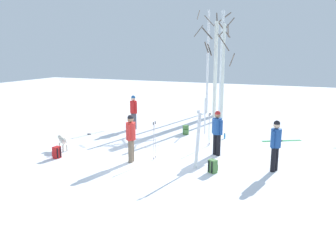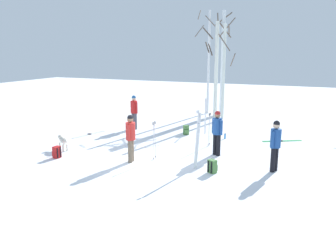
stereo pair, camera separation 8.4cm
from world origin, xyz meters
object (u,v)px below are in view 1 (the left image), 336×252
Objects in this scene: ski_poles_1 at (209,128)px; backpack_1 at (186,130)px; person_2 at (217,130)px; ski_poles_0 at (154,139)px; person_3 at (131,135)px; ski_pair_lying_1 at (281,141)px; ski_pair_planted_0 at (205,116)px; dog at (62,141)px; person_0 at (134,110)px; ski_pair_lying_0 at (88,135)px; birch_tree_1 at (215,68)px; person_1 at (276,142)px; birch_tree_0 at (207,60)px; birch_tree_2 at (222,60)px; backpack_2 at (213,166)px; water_bottle_0 at (225,136)px; backpack_0 at (57,152)px; ski_pair_planted_1 at (198,140)px; birch_tree_3 at (223,70)px.

backpack_1 is at bearing 136.55° from ski_poles_1.
person_2 reaches higher than ski_poles_0.
ski_pair_lying_1 is at bearing 47.42° from person_3.
backpack_1 is (-0.83, -0.35, -0.66)m from ski_pair_planted_0.
dog is at bearing -133.43° from ski_pair_planted_0.
ski_pair_lying_0 is at bearing -125.61° from person_0.
ski_pair_lying_0 is at bearing -156.07° from backpack_1.
birch_tree_1 is at bearing 59.15° from person_0.
ski_poles_1 is (4.41, -1.57, -0.23)m from person_0.
person_1 is 0.31× the size of birch_tree_1.
birch_tree_0 is (-5.07, 5.36, 3.29)m from ski_pair_lying_1.
ski_poles_1 is 0.22× the size of birch_tree_2.
ski_poles_0 is (-1.95, -1.42, -0.22)m from person_2.
backpack_2 is (6.26, -0.20, -0.17)m from dog.
backpack_1 is (2.83, -0.08, -0.77)m from person_0.
person_1 reaches higher than ski_poles_0.
person_1 is 2.19× the size of dog.
dog is at bearing -142.05° from water_bottle_0.
backpack_0 is 5.82m from backpack_2.
ski_pair_planted_1 is 5.31m from backpack_0.
ski_pair_planted_1 is (5.64, 0.06, 0.60)m from dog.
person_1 is at bearing -54.68° from water_bottle_0.
water_bottle_0 is at bearing -20.64° from ski_pair_planted_0.
ski_pair_lying_0 is 4.24× the size of backpack_0.
person_0 and person_2 have the same top height.
person_2 is 1.05× the size of ski_pair_lying_1.
birch_tree_3 is at bearing -72.56° from birch_tree_2.
ski_pair_lying_0 is at bearing -163.47° from water_bottle_0.
ski_poles_1 is (-2.86, 2.15, -0.23)m from person_1.
ski_poles_1 is 3.18× the size of backpack_2.
ski_pair_lying_0 is 8.45m from birch_tree_1.
birch_tree_3 reaches higher than ski_pair_lying_0.
birch_tree_1 reaches higher than ski_poles_1.
ski_pair_planted_0 is 0.28× the size of birch_tree_0.
birch_tree_2 reaches higher than ski_pair_lying_0.
person_2 is 1.23× the size of ski_poles_1.
backpack_2 is at bearing -40.62° from person_0.
backpack_2 is at bearing -77.61° from birch_tree_3.
dog is 6.53m from ski_pair_planted_0.
person_0 is 0.86× the size of ski_pair_planted_1.
birch_tree_1 is 0.97× the size of birch_tree_3.
person_0 is at bearing 126.72° from ski_poles_0.
ski_poles_1 is at bearing -43.45° from backpack_1.
water_bottle_0 is at bearing 63.33° from person_3.
ski_pair_planted_0 is at bearing 109.83° from backpack_2.
dog is at bearing -77.04° from ski_pair_lying_0.
birch_tree_3 is at bearing 68.40° from backpack_0.
birch_tree_0 reaches higher than ski_pair_planted_1.
person_0 is 7.20m from backpack_2.
birch_tree_0 is at bearing 127.08° from birch_tree_1.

